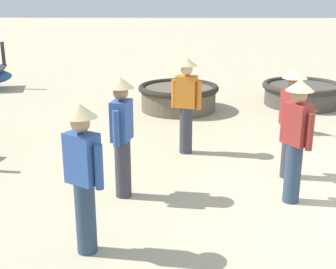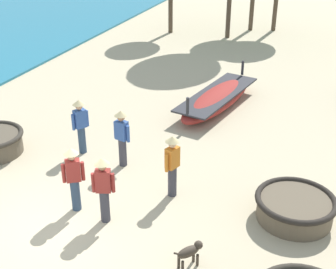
{
  "view_description": "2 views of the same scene",
  "coord_description": "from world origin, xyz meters",
  "px_view_note": "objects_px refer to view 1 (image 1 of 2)",
  "views": [
    {
      "loc": [
        -5.73,
        2.39,
        2.77
      ],
      "look_at": [
        0.7,
        2.5,
        0.74
      ],
      "focal_mm": 50.0,
      "sensor_mm": 36.0,
      "label": 1
    },
    {
      "loc": [
        5.46,
        -7.04,
        6.76
      ],
      "look_at": [
        1.44,
        3.43,
        1.03
      ],
      "focal_mm": 50.0,
      "sensor_mm": 36.0,
      "label": 2
    }
  ],
  "objects_px": {
    "fisherman_standing_left": "(292,117)",
    "dog": "(299,114)",
    "coracle_front_right": "(178,96)",
    "fisherman_hauling": "(122,130)",
    "fisherman_standing_right": "(83,170)",
    "coracle_nearest": "(302,93)",
    "fisherman_by_coracle": "(296,134)",
    "fisherman_with_hat": "(186,99)"
  },
  "relations": [
    {
      "from": "fisherman_by_coracle",
      "to": "fisherman_hauling",
      "type": "xyz_separation_m",
      "value": [
        0.14,
        2.28,
        0.0
      ]
    },
    {
      "from": "fisherman_standing_left",
      "to": "coracle_front_right",
      "type": "bearing_deg",
      "value": 21.95
    },
    {
      "from": "coracle_nearest",
      "to": "fisherman_standing_right",
      "type": "distance_m",
      "value": 7.95
    },
    {
      "from": "coracle_front_right",
      "to": "fisherman_hauling",
      "type": "distance_m",
      "value": 4.92
    },
    {
      "from": "fisherman_hauling",
      "to": "dog",
      "type": "distance_m",
      "value": 4.43
    },
    {
      "from": "coracle_nearest",
      "to": "fisherman_by_coracle",
      "type": "relative_size",
      "value": 1.17
    },
    {
      "from": "coracle_front_right",
      "to": "dog",
      "type": "relative_size",
      "value": 3.26
    },
    {
      "from": "coracle_front_right",
      "to": "fisherman_by_coracle",
      "type": "height_order",
      "value": "fisherman_by_coracle"
    },
    {
      "from": "coracle_nearest",
      "to": "fisherman_standing_left",
      "type": "height_order",
      "value": "fisherman_standing_left"
    },
    {
      "from": "coracle_nearest",
      "to": "fisherman_with_hat",
      "type": "bearing_deg",
      "value": 140.52
    },
    {
      "from": "coracle_front_right",
      "to": "fisherman_standing_right",
      "type": "bearing_deg",
      "value": 170.68
    },
    {
      "from": "fisherman_standing_right",
      "to": "fisherman_hauling",
      "type": "height_order",
      "value": "same"
    },
    {
      "from": "fisherman_hauling",
      "to": "coracle_nearest",
      "type": "bearing_deg",
      "value": -35.49
    },
    {
      "from": "fisherman_standing_left",
      "to": "dog",
      "type": "xyz_separation_m",
      "value": [
        2.31,
        -0.74,
        -0.59
      ]
    },
    {
      "from": "fisherman_standing_left",
      "to": "fisherman_by_coracle",
      "type": "bearing_deg",
      "value": 170.39
    },
    {
      "from": "fisherman_hauling",
      "to": "fisherman_standing_left",
      "type": "distance_m",
      "value": 2.53
    },
    {
      "from": "fisherman_standing_right",
      "to": "fisherman_standing_left",
      "type": "distance_m",
      "value": 3.44
    },
    {
      "from": "fisherman_standing_right",
      "to": "fisherman_hauling",
      "type": "distance_m",
      "value": 1.46
    },
    {
      "from": "fisherman_with_hat",
      "to": "fisherman_by_coracle",
      "type": "bearing_deg",
      "value": -144.52
    },
    {
      "from": "coracle_front_right",
      "to": "fisherman_hauling",
      "type": "relative_size",
      "value": 1.13
    },
    {
      "from": "coracle_nearest",
      "to": "fisherman_with_hat",
      "type": "xyz_separation_m",
      "value": [
        -3.55,
        2.93,
        0.66
      ]
    },
    {
      "from": "fisherman_hauling",
      "to": "dog",
      "type": "relative_size",
      "value": 2.89
    },
    {
      "from": "coracle_front_right",
      "to": "fisherman_standing_right",
      "type": "distance_m",
      "value": 6.37
    },
    {
      "from": "fisherman_standing_right",
      "to": "fisherman_standing_left",
      "type": "xyz_separation_m",
      "value": [
        2.16,
        -2.67,
        0.0
      ]
    },
    {
      "from": "fisherman_by_coracle",
      "to": "coracle_nearest",
      "type": "bearing_deg",
      "value": -15.66
    },
    {
      "from": "coracle_front_right",
      "to": "fisherman_by_coracle",
      "type": "relative_size",
      "value": 1.13
    },
    {
      "from": "fisherman_hauling",
      "to": "fisherman_standing_left",
      "type": "height_order",
      "value": "same"
    },
    {
      "from": "fisherman_by_coracle",
      "to": "fisherman_standing_right",
      "type": "height_order",
      "value": "same"
    },
    {
      "from": "coracle_nearest",
      "to": "dog",
      "type": "relative_size",
      "value": 3.38
    },
    {
      "from": "fisherman_with_hat",
      "to": "coracle_nearest",
      "type": "bearing_deg",
      "value": -39.48
    },
    {
      "from": "fisherman_hauling",
      "to": "fisherman_standing_right",
      "type": "bearing_deg",
      "value": 170.35
    },
    {
      "from": "coracle_nearest",
      "to": "fisherman_with_hat",
      "type": "height_order",
      "value": "fisherman_with_hat"
    },
    {
      "from": "coracle_nearest",
      "to": "fisherman_by_coracle",
      "type": "xyz_separation_m",
      "value": [
        -5.5,
        1.54,
        0.66
      ]
    },
    {
      "from": "fisherman_by_coracle",
      "to": "fisherman_hauling",
      "type": "bearing_deg",
      "value": 86.6
    },
    {
      "from": "coracle_front_right",
      "to": "fisherman_with_hat",
      "type": "relative_size",
      "value": 1.13
    },
    {
      "from": "fisherman_hauling",
      "to": "fisherman_with_hat",
      "type": "bearing_deg",
      "value": -26.37
    },
    {
      "from": "fisherman_standing_right",
      "to": "dog",
      "type": "xyz_separation_m",
      "value": [
        4.48,
        -3.41,
        -0.59
      ]
    },
    {
      "from": "coracle_front_right",
      "to": "fisherman_with_hat",
      "type": "distance_m",
      "value": 3.07
    },
    {
      "from": "dog",
      "to": "coracle_front_right",
      "type": "bearing_deg",
      "value": 53.42
    },
    {
      "from": "coracle_front_right",
      "to": "coracle_nearest",
      "type": "xyz_separation_m",
      "value": [
        0.55,
        -3.04,
        -0.03
      ]
    },
    {
      "from": "coracle_front_right",
      "to": "fisherman_standing_left",
      "type": "distance_m",
      "value": 4.45
    },
    {
      "from": "fisherman_standing_left",
      "to": "dog",
      "type": "bearing_deg",
      "value": -17.72
    }
  ]
}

